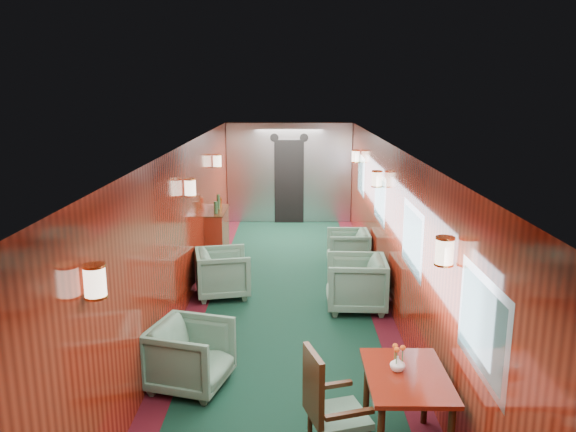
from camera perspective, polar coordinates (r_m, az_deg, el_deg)
The scene contains 12 objects.
room at distance 7.59m, azimuth -0.07°, elevation 1.02°, with size 12.00×12.10×2.40m.
bulkhead at distance 13.49m, azimuth 0.12°, elevation 4.33°, with size 2.98×0.17×2.39m.
windows_right at distance 8.01m, azimuth 10.65°, elevation 0.06°, with size 0.02×8.60×0.80m.
wall_sconces at distance 8.12m, azimuth -0.04°, elevation 2.92°, with size 2.97×7.97×0.25m.
dining_table at distance 5.25m, azimuth 11.92°, elevation -16.63°, with size 0.71×1.01×0.76m.
side_chair at distance 5.00m, azimuth 4.02°, elevation -18.60°, with size 0.60×0.61×1.09m.
credenza at distance 10.66m, azimuth -7.18°, elevation -1.89°, with size 0.34×1.08×1.25m.
flower_vase at distance 5.20m, azimuth 11.07°, elevation -14.50°, with size 0.13×0.13×0.14m, color white.
armchair_left_near at distance 6.35m, azimuth -9.87°, elevation -13.80°, with size 0.78×0.80×0.73m, color #1F4A3C.
armchair_left_far at distance 8.87m, azimuth -6.63°, elevation -5.76°, with size 0.79×0.82×0.74m, color #1F4A3C.
armchair_right_near at distance 8.35m, azimuth 6.92°, elevation -6.80°, with size 0.85×0.87×0.79m, color #1F4A3C.
armchair_right_far at distance 10.27m, azimuth 6.10°, elevation -3.32°, with size 0.73×0.75×0.68m, color #1F4A3C.
Camera 1 is at (0.06, -7.43, 3.20)m, focal length 35.00 mm.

